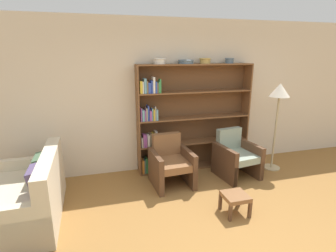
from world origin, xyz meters
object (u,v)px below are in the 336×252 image
armchair_leather (171,163)px  floor_lamp (279,97)px  bowl_olive (160,61)px  footstool (235,198)px  bowl_slate (229,60)px  armchair_cushioned (236,156)px  bookshelf (185,120)px  bowl_terracotta (186,61)px  couch (29,197)px  bowl_sage (205,60)px

armchair_leather → floor_lamp: (2.06, 0.08, 1.02)m
bowl_olive → footstool: 2.50m
bowl_slate → armchair_leather: (-1.26, -0.54, -1.65)m
armchair_cushioned → bookshelf: bearing=-44.5°
armchair_cushioned → bowl_terracotta: bearing=-42.9°
bookshelf → armchair_cushioned: (0.78, -0.57, -0.58)m
couch → footstool: (2.70, -0.64, -0.07)m
bowl_sage → armchair_cushioned: size_ratio=0.26×
bowl_slate → couch: (-3.35, -0.97, -1.72)m
floor_lamp → bowl_slate: bearing=150.0°
bowl_terracotta → footstool: size_ratio=0.86×
armchair_leather → armchair_cushioned: (1.21, -0.00, 0.00)m
bowl_sage → couch: size_ratio=0.14×
bowl_sage → armchair_leather: size_ratio=0.26×
bookshelf → bowl_sage: 1.13m
bowl_sage → couch: bowl_sage is taller
bowl_sage → footstool: bearing=-96.0°
couch → armchair_cushioned: bearing=-83.9°
bowl_olive → armchair_cushioned: size_ratio=0.27×
armchair_cushioned → footstool: 1.23m
floor_lamp → bowl_sage: bearing=160.2°
bowl_olive → footstool: bowl_olive is taller
armchair_cushioned → footstool: bearing=52.5°
bowl_sage → bowl_slate: (0.48, -0.00, -0.00)m
bowl_olive → armchair_leather: (0.05, -0.54, -1.65)m
armchair_cushioned → floor_lamp: size_ratio=0.51×
bowl_olive → armchair_leather: 1.74m
bookshelf → couch: bearing=-158.4°
bookshelf → armchair_leather: bookshelf is taller
bowl_terracotta → floor_lamp: bearing=-15.7°
armchair_leather → bowl_terracotta: bearing=-131.6°
bowl_slate → footstool: bearing=-111.9°
bowl_slate → armchair_cushioned: size_ratio=0.20×
couch → armchair_cushioned: 3.32m
couch → floor_lamp: floor_lamp is taller
bookshelf → bowl_terracotta: 1.06m
bowl_slate → armchair_cushioned: bearing=-95.5°
armchair_cushioned → floor_lamp: 1.32m
armchair_leather → floor_lamp: size_ratio=0.51×
bowl_sage → floor_lamp: size_ratio=0.13×
bowl_terracotta → bowl_slate: bearing=0.0°
bookshelf → bowl_sage: bowl_sage is taller
bowl_terracotta → armchair_cushioned: bowl_terracotta is taller
bowl_olive → bowl_terracotta: bowl_olive is taller
bowl_slate → armchair_cushioned: (-0.05, -0.54, -1.65)m
floor_lamp → footstool: floor_lamp is taller
bookshelf → armchair_leather: bearing=-127.5°
bowl_terracotta → bowl_olive: bearing=180.0°
bookshelf → couch: bookshelf is taller
couch → footstool: size_ratio=4.72×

